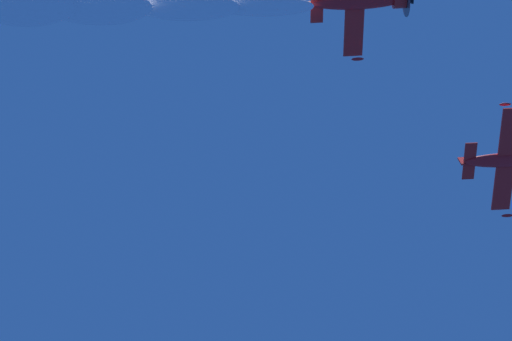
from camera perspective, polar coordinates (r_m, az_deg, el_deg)
airplane_lead at (r=70.69m, az=15.02°, el=0.62°), size 7.74×7.16×2.83m
airplane_left_wingman at (r=67.09m, az=6.29°, el=9.99°), size 7.62×7.15×3.19m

